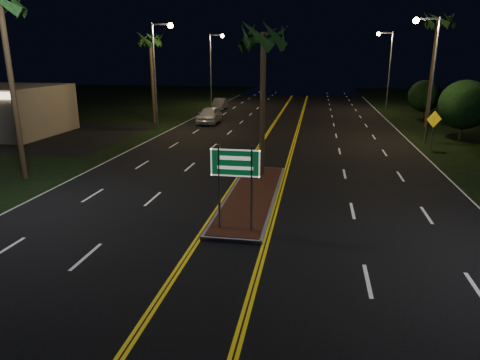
% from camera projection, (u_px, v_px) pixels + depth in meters
% --- Properties ---
extents(ground, '(120.00, 120.00, 0.00)m').
position_uv_depth(ground, '(219.00, 268.00, 13.37)').
color(ground, black).
rests_on(ground, ground).
extents(median_island, '(2.25, 10.25, 0.17)m').
position_uv_depth(median_island, '(252.00, 196.00, 19.96)').
color(median_island, gray).
rests_on(median_island, ground).
extents(highway_sign, '(1.80, 0.08, 3.20)m').
position_uv_depth(highway_sign, '(235.00, 171.00, 15.33)').
color(highway_sign, gray).
rests_on(highway_sign, ground).
extents(streetlight_left_mid, '(1.91, 0.44, 9.00)m').
position_uv_depth(streetlight_left_mid, '(158.00, 64.00, 36.24)').
color(streetlight_left_mid, gray).
rests_on(streetlight_left_mid, ground).
extents(streetlight_left_far, '(1.91, 0.44, 9.00)m').
position_uv_depth(streetlight_left_far, '(213.00, 61.00, 55.14)').
color(streetlight_left_far, gray).
rests_on(streetlight_left_far, ground).
extents(streetlight_right_mid, '(1.91, 0.44, 9.00)m').
position_uv_depth(streetlight_right_mid, '(429.00, 66.00, 30.79)').
color(streetlight_right_mid, gray).
rests_on(streetlight_right_mid, ground).
extents(streetlight_right_far, '(1.91, 0.44, 9.00)m').
position_uv_depth(streetlight_right_far, '(387.00, 62.00, 49.70)').
color(streetlight_right_far, gray).
rests_on(streetlight_right_far, ground).
extents(palm_median, '(2.40, 2.40, 8.30)m').
position_uv_depth(palm_median, '(264.00, 37.00, 21.25)').
color(palm_median, '#382819').
rests_on(palm_median, ground).
extents(palm_left_near, '(2.40, 2.40, 9.80)m').
position_uv_depth(palm_left_near, '(0.00, 6.00, 20.58)').
color(palm_left_near, '#382819').
rests_on(palm_left_near, ground).
extents(palm_left_far, '(2.40, 2.40, 8.80)m').
position_uv_depth(palm_left_far, '(150.00, 40.00, 39.80)').
color(palm_left_far, '#382819').
rests_on(palm_left_far, ground).
extents(palm_right_far, '(2.40, 2.40, 10.30)m').
position_uv_depth(palm_right_far, '(438.00, 22.00, 37.01)').
color(palm_right_far, '#382819').
rests_on(palm_right_far, ground).
extents(shrub_mid, '(3.78, 3.78, 4.62)m').
position_uv_depth(shrub_mid, '(464.00, 105.00, 32.94)').
color(shrub_mid, '#382819').
rests_on(shrub_mid, ground).
extents(shrub_far, '(3.24, 3.24, 3.96)m').
position_uv_depth(shrub_far, '(424.00, 96.00, 44.42)').
color(shrub_far, '#382819').
rests_on(shrub_far, ground).
extents(car_near, '(2.44, 5.56, 1.85)m').
position_uv_depth(car_near, '(209.00, 114.00, 41.62)').
color(car_near, silver).
rests_on(car_near, ground).
extents(car_far, '(1.97, 4.57, 1.52)m').
position_uv_depth(car_far, '(220.00, 103.00, 52.45)').
color(car_far, '#A3A4AD').
rests_on(car_far, ground).
extents(warning_sign, '(1.07, 0.46, 2.74)m').
position_uv_depth(warning_sign, '(433.00, 124.00, 29.51)').
color(warning_sign, gray).
rests_on(warning_sign, ground).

